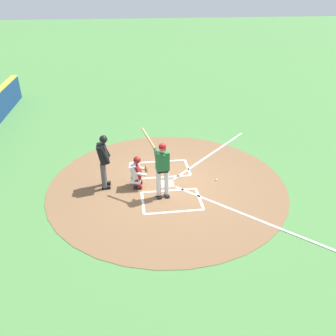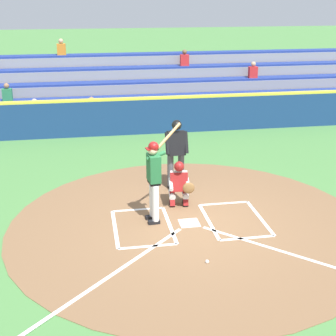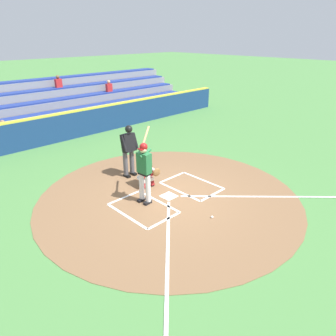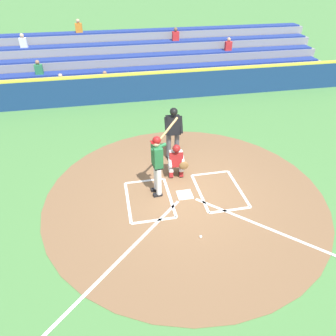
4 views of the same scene
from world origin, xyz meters
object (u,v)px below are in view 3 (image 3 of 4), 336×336
at_px(batter, 144,168).
at_px(baseball, 212,217).
at_px(catcher, 147,170).
at_px(plate_umpire, 129,147).

distance_m(batter, baseball, 2.35).
distance_m(catcher, plate_umpire, 1.17).
relative_size(batter, plate_umpire, 1.14).
height_order(batter, catcher, batter).
height_order(catcher, plate_umpire, plate_umpire).
bearing_deg(batter, plate_umpire, -114.68).
relative_size(catcher, plate_umpire, 0.61).
xyz_separation_m(batter, catcher, (-0.71, -0.75, -0.51)).
bearing_deg(plate_umpire, baseball, 88.45).
bearing_deg(plate_umpire, catcher, 83.77).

